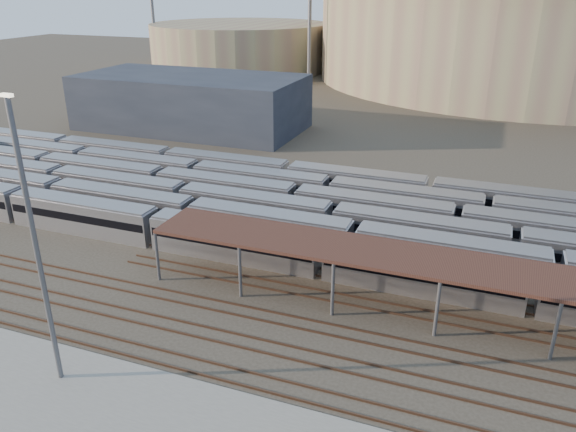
# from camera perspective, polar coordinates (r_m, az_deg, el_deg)

# --- Properties ---
(ground) EXTENTS (420.00, 420.00, 0.00)m
(ground) POSITION_cam_1_polar(r_m,az_deg,el_deg) (50.68, -6.03, -8.69)
(ground) COLOR #383026
(ground) RESTS_ON ground
(apron) EXTENTS (50.00, 9.00, 0.20)m
(apron) POSITION_cam_1_polar(r_m,az_deg,el_deg) (43.20, -21.62, -16.56)
(apron) COLOR gray
(apron) RESTS_ON ground
(subway_trains) EXTENTS (125.53, 23.90, 3.60)m
(subway_trains) POSITION_cam_1_polar(r_m,az_deg,el_deg) (64.40, 3.09, 0.35)
(subway_trains) COLOR silver
(subway_trains) RESTS_ON ground
(inspection_shed) EXTENTS (60.30, 6.00, 5.30)m
(inspection_shed) POSITION_cam_1_polar(r_m,az_deg,el_deg) (47.43, 20.75, -5.61)
(inspection_shed) COLOR #5E5F63
(inspection_shed) RESTS_ON ground
(empty_tracks) EXTENTS (170.00, 9.62, 0.18)m
(empty_tracks) POSITION_cam_1_polar(r_m,az_deg,el_deg) (46.97, -8.79, -11.53)
(empty_tracks) COLOR #4C3323
(empty_tracks) RESTS_ON ground
(stadium) EXTENTS (124.00, 124.00, 32.50)m
(stadium) POSITION_cam_1_polar(r_m,az_deg,el_deg) (178.63, 23.50, 17.89)
(stadium) COLOR gray
(stadium) RESTS_ON ground
(secondary_arena) EXTENTS (56.00, 56.00, 14.00)m
(secondary_arena) POSITION_cam_1_polar(r_m,az_deg,el_deg) (187.41, -4.87, 16.82)
(secondary_arena) COLOR gray
(secondary_arena) RESTS_ON ground
(service_building) EXTENTS (42.00, 20.00, 10.00)m
(service_building) POSITION_cam_1_polar(r_m,az_deg,el_deg) (110.46, -9.82, 11.34)
(service_building) COLOR #1E232D
(service_building) RESTS_ON ground
(floodlight_0) EXTENTS (4.00, 1.00, 38.40)m
(floodlight_0) POSITION_cam_1_polar(r_m,az_deg,el_deg) (156.65, 2.24, 20.72)
(floodlight_0) COLOR #5E5F63
(floodlight_0) RESTS_ON ground
(floodlight_1) EXTENTS (4.00, 1.00, 38.40)m
(floodlight_1) POSITION_cam_1_polar(r_m,az_deg,el_deg) (190.12, -13.70, 20.51)
(floodlight_1) COLOR #5E5F63
(floodlight_1) RESTS_ON ground
(yard_light_pole) EXTENTS (0.82, 0.36, 20.16)m
(yard_light_pole) POSITION_cam_1_polar(r_m,az_deg,el_deg) (39.75, -24.19, -3.08)
(yard_light_pole) COLOR #5E5F63
(yard_light_pole) RESTS_ON apron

